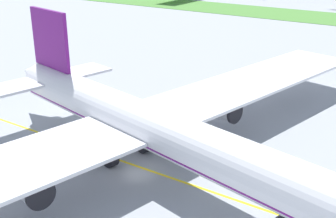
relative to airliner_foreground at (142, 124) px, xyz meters
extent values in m
plane|color=#9399A0|center=(0.33, -1.48, -5.29)|extent=(600.00, 600.00, 0.00)
cube|color=yellow|center=(0.33, -0.25, -5.28)|extent=(280.00, 0.36, 0.01)
cylinder|color=white|center=(0.85, -0.18, 0.14)|extent=(45.27, 14.11, 4.83)
cube|color=#661472|center=(0.85, -0.18, -0.70)|extent=(43.41, 13.35, 0.58)
cone|color=white|center=(-23.41, 4.96, 0.50)|extent=(6.04, 5.11, 4.10)
cube|color=#661472|center=(-17.74, 3.76, 6.42)|extent=(8.07, 2.16, 7.72)
cube|color=white|center=(-17.63, 8.67, 0.87)|extent=(6.47, 8.59, 0.34)
cube|color=white|center=(-19.63, -0.77, 0.87)|extent=(6.47, 8.59, 0.34)
cube|color=white|center=(3.36, 22.57, -0.46)|extent=(18.19, 41.90, 0.39)
cylinder|color=#B7BABF|center=(2.79, 13.32, -1.92)|extent=(5.04, 3.55, 2.65)
cylinder|color=black|center=(5.03, 12.85, -1.92)|extent=(0.97, 2.81, 2.79)
cylinder|color=#B7BABF|center=(-2.86, -13.31, -1.92)|extent=(5.04, 3.55, 2.65)
cylinder|color=black|center=(-0.62, -13.78, -1.92)|extent=(0.97, 2.81, 2.79)
cylinder|color=black|center=(-2.17, 3.05, -3.21)|extent=(0.50, 0.50, 1.87)
cylinder|color=black|center=(-2.17, 3.05, -4.14)|extent=(2.46, 1.48, 2.29)
cylinder|color=black|center=(-3.22, -1.91, -3.21)|extent=(0.50, 0.50, 1.87)
cylinder|color=black|center=(-3.22, -1.91, -4.14)|extent=(2.46, 1.48, 2.29)
sphere|color=black|center=(-15.48, 5.70, 0.58)|extent=(0.34, 0.34, 0.34)
sphere|color=black|center=(-11.74, 4.91, 0.58)|extent=(0.34, 0.34, 0.34)
sphere|color=black|center=(-8.00, 4.11, 0.58)|extent=(0.34, 0.34, 0.34)
sphere|color=black|center=(-4.27, 3.32, 0.58)|extent=(0.34, 0.34, 0.34)
sphere|color=black|center=(-0.53, 2.53, 0.58)|extent=(0.34, 0.34, 0.34)
sphere|color=black|center=(3.21, 1.74, 0.58)|extent=(0.34, 0.34, 0.34)
sphere|color=black|center=(6.95, 0.94, 0.58)|extent=(0.34, 0.34, 0.34)
sphere|color=black|center=(10.69, 0.15, 0.58)|extent=(0.34, 0.34, 0.34)
sphere|color=black|center=(14.42, -0.64, 0.58)|extent=(0.34, 0.34, 0.34)
sphere|color=black|center=(18.16, -1.43, 0.58)|extent=(0.34, 0.34, 0.34)
camera|label=1|loc=(26.79, -34.77, 18.97)|focal=47.01mm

